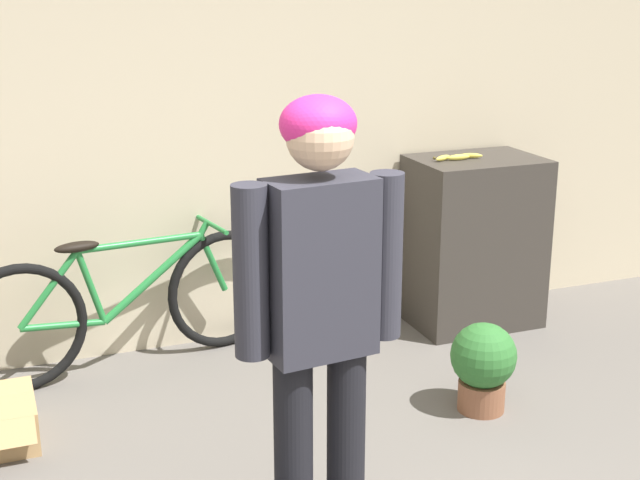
# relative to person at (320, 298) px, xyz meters

# --- Properties ---
(wall_back) EXTENTS (8.00, 0.07, 2.60)m
(wall_back) POSITION_rel_person_xyz_m (0.11, 2.04, 0.34)
(wall_back) COLOR beige
(wall_back) RESTS_ON ground_plane
(side_shelf) EXTENTS (0.71, 0.51, 0.97)m
(side_shelf) POSITION_rel_person_xyz_m (1.62, 1.73, -0.48)
(side_shelf) COLOR #38332D
(side_shelf) RESTS_ON ground_plane
(person) EXTENTS (0.57, 0.23, 1.61)m
(person) POSITION_rel_person_xyz_m (0.00, 0.00, 0.00)
(person) COLOR black
(person) RESTS_ON ground_plane
(bicycle) EXTENTS (1.71, 0.48, 0.72)m
(bicycle) POSITION_rel_person_xyz_m (-0.34, 1.81, -0.61)
(bicycle) COLOR black
(bicycle) RESTS_ON ground_plane
(banana) EXTENTS (0.30, 0.08, 0.03)m
(banana) POSITION_rel_person_xyz_m (1.48, 1.73, 0.02)
(banana) COLOR #EAD64C
(banana) RESTS_ON side_shelf
(potted_plant) EXTENTS (0.31, 0.31, 0.43)m
(potted_plant) POSITION_rel_person_xyz_m (1.10, 0.75, -0.73)
(potted_plant) COLOR brown
(potted_plant) RESTS_ON ground_plane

